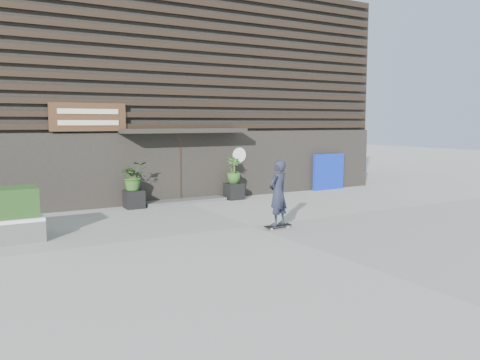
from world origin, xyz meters
TOP-DOWN VIEW (x-y plane):
  - ground at (0.00, 0.00)m, footprint 80.00×80.00m
  - entrance_step at (0.00, 4.60)m, footprint 3.00×0.80m
  - planter_pot_left at (-1.90, 4.40)m, footprint 0.60×0.60m
  - bamboo_left at (-1.90, 4.40)m, footprint 0.86×0.75m
  - planter_pot_right at (1.90, 4.40)m, footprint 0.60×0.60m
  - bamboo_right at (1.90, 4.40)m, footprint 0.54×0.54m
  - blue_tarp at (6.67, 4.70)m, footprint 1.62×0.17m
  - building at (-0.00, 9.96)m, footprint 18.00×11.00m
  - skateboarder at (0.45, -0.61)m, footprint 0.78×0.61m

SIDE VIEW (x-z plane):
  - ground at x=0.00m, z-range 0.00..0.00m
  - entrance_step at x=0.00m, z-range 0.00..0.12m
  - planter_pot_left at x=-1.90m, z-range 0.00..0.60m
  - planter_pot_right at x=1.90m, z-range 0.00..0.60m
  - blue_tarp at x=6.67m, z-range 0.00..1.52m
  - skateboarder at x=0.45m, z-range 0.04..1.89m
  - bamboo_left at x=-1.90m, z-range 0.60..1.56m
  - bamboo_right at x=1.90m, z-range 0.60..1.56m
  - building at x=0.00m, z-range -0.01..7.99m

